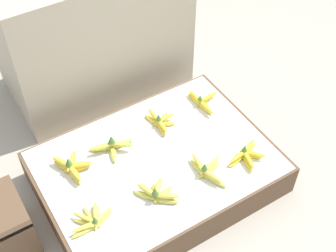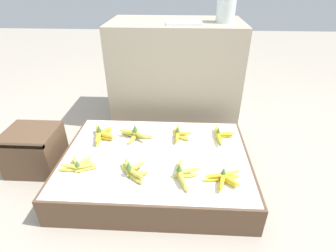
{
  "view_description": "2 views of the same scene",
  "coord_description": "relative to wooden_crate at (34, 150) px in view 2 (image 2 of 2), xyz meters",
  "views": [
    {
      "loc": [
        -0.73,
        -1.29,
        2.06
      ],
      "look_at": [
        0.1,
        0.04,
        0.36
      ],
      "focal_mm": 50.0,
      "sensor_mm": 36.0,
      "label": 1
    },
    {
      "loc": [
        0.15,
        -1.32,
        1.19
      ],
      "look_at": [
        0.07,
        0.08,
        0.36
      ],
      "focal_mm": 28.0,
      "sensor_mm": 36.0,
      "label": 2
    }
  ],
  "objects": [
    {
      "name": "banana_bunch_front_left",
      "position": [
        0.4,
        -0.23,
        0.07
      ],
      "size": [
        0.23,
        0.15,
        0.08
      ],
      "color": "#DBCC4C",
      "rests_on": "display_platform"
    },
    {
      "name": "banana_bunch_front_right",
      "position": [
        1.23,
        -0.3,
        0.07
      ],
      "size": [
        0.21,
        0.16,
        0.09
      ],
      "color": "yellow",
      "rests_on": "display_platform"
    },
    {
      "name": "banana_bunch_middle_midleft",
      "position": [
        0.68,
        0.1,
        0.08
      ],
      "size": [
        0.24,
        0.17,
        0.11
      ],
      "color": "gold",
      "rests_on": "display_platform"
    },
    {
      "name": "banana_bunch_middle_right",
      "position": [
        1.26,
        0.14,
        0.07
      ],
      "size": [
        0.15,
        0.23,
        0.09
      ],
      "color": "yellow",
      "rests_on": "display_platform"
    },
    {
      "name": "foam_tray_white",
      "position": [
        1.0,
        0.71,
        0.71
      ],
      "size": [
        0.27,
        0.22,
        0.02
      ],
      "color": "white",
      "rests_on": "back_vendor_table"
    },
    {
      "name": "back_vendor_table",
      "position": [
        0.93,
        0.83,
        0.28
      ],
      "size": [
        1.08,
        0.6,
        0.85
      ],
      "color": "tan",
      "rests_on": "ground_plane"
    },
    {
      "name": "ground_plane",
      "position": [
        0.84,
        -0.07,
        -0.15
      ],
      "size": [
        10.0,
        10.0,
        0.0
      ],
      "primitive_type": "plane",
      "color": "#A89E8E"
    },
    {
      "name": "display_platform",
      "position": [
        0.84,
        -0.07,
        -0.05
      ],
      "size": [
        1.17,
        0.85,
        0.19
      ],
      "color": "brown",
      "rests_on": "ground_plane"
    },
    {
      "name": "banana_bunch_front_midleft",
      "position": [
        0.73,
        -0.27,
        0.08
      ],
      "size": [
        0.18,
        0.19,
        0.1
      ],
      "color": "gold",
      "rests_on": "display_platform"
    },
    {
      "name": "banana_bunch_front_midright",
      "position": [
        1.01,
        -0.28,
        0.08
      ],
      "size": [
        0.16,
        0.25,
        0.1
      ],
      "color": "#DBCC4C",
      "rests_on": "display_platform"
    },
    {
      "name": "banana_bunch_middle_midright",
      "position": [
        0.98,
        0.13,
        0.07
      ],
      "size": [
        0.14,
        0.2,
        0.09
      ],
      "color": "gold",
      "rests_on": "display_platform"
    },
    {
      "name": "wooden_crate",
      "position": [
        0.0,
        0.0,
        0.0
      ],
      "size": [
        0.33,
        0.31,
        0.29
      ],
      "color": "brown",
      "rests_on": "ground_plane"
    },
    {
      "name": "banana_bunch_middle_left",
      "position": [
        0.45,
        0.09,
        0.08
      ],
      "size": [
        0.17,
        0.22,
        0.11
      ],
      "color": "gold",
      "rests_on": "display_platform"
    },
    {
      "name": "glass_jar",
      "position": [
        1.31,
        0.78,
        0.81
      ],
      "size": [
        0.15,
        0.15,
        0.22
      ],
      "color": "silver",
      "rests_on": "back_vendor_table"
    }
  ]
}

